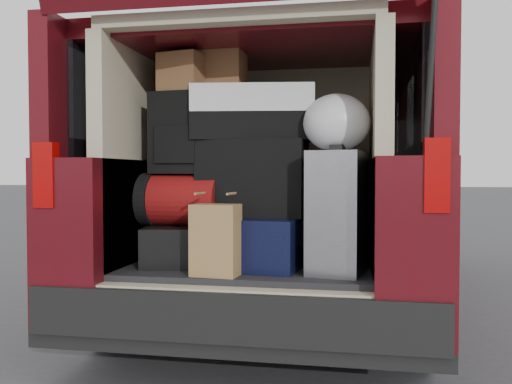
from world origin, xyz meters
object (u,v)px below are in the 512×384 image
at_px(navy_hardshell, 259,240).
at_px(silver_roller, 339,212).
at_px(kraft_bag, 216,240).
at_px(black_hardshell, 184,244).
at_px(red_duffel, 182,200).
at_px(backpack, 181,133).
at_px(black_soft_case, 253,178).
at_px(twotone_duffel, 253,114).

bearing_deg(navy_hardshell, silver_roller, -10.33).
bearing_deg(kraft_bag, black_hardshell, 134.63).
distance_m(silver_roller, red_duffel, 0.83).
xyz_separation_m(kraft_bag, backpack, (-0.27, 0.31, 0.52)).
relative_size(black_soft_case, twotone_duffel, 0.87).
xyz_separation_m(navy_hardshell, black_soft_case, (-0.03, 0.02, 0.32)).
bearing_deg(kraft_bag, black_soft_case, 78.32).
bearing_deg(kraft_bag, twotone_duffel, 79.98).
relative_size(navy_hardshell, kraft_bag, 1.75).
bearing_deg(silver_roller, twotone_duffel, 169.23).
relative_size(silver_roller, twotone_duffel, 0.93).
bearing_deg(silver_roller, kraft_bag, -149.64).
distance_m(kraft_bag, red_duffel, 0.43).
height_order(black_hardshell, twotone_duffel, twotone_duffel).
bearing_deg(backpack, red_duffel, -47.90).
bearing_deg(silver_roller, red_duffel, -175.91).
distance_m(navy_hardshell, black_soft_case, 0.33).
bearing_deg(black_soft_case, backpack, -171.62).
xyz_separation_m(silver_roller, kraft_bag, (-0.56, -0.21, -0.12)).
distance_m(black_hardshell, backpack, 0.59).
height_order(kraft_bag, backpack, backpack).
bearing_deg(black_hardshell, silver_roller, -17.74).
xyz_separation_m(red_duffel, twotone_duffel, (0.37, 0.09, 0.45)).
distance_m(navy_hardshell, red_duffel, 0.46).
relative_size(backpack, twotone_duffel, 0.68).
height_order(silver_roller, twotone_duffel, twotone_duffel).
height_order(black_hardshell, backpack, backpack).
xyz_separation_m(kraft_bag, twotone_duffel, (0.11, 0.38, 0.62)).
bearing_deg(black_soft_case, red_duffel, -169.45).
bearing_deg(twotone_duffel, black_hardshell, -179.02).
bearing_deg(kraft_bag, backpack, 136.96).
bearing_deg(red_duffel, silver_roller, -2.96).
relative_size(silver_roller, red_duffel, 1.39).
bearing_deg(black_soft_case, navy_hardshell, -32.20).
xyz_separation_m(black_hardshell, black_soft_case, (0.37, 0.03, 0.35)).
bearing_deg(twotone_duffel, kraft_bag, -113.29).
distance_m(navy_hardshell, backpack, 0.70).
distance_m(black_hardshell, silver_roller, 0.86).
xyz_separation_m(kraft_bag, black_soft_case, (0.11, 0.36, 0.29)).
bearing_deg(black_hardshell, black_soft_case, -4.65).
relative_size(kraft_bag, black_soft_case, 0.61).
bearing_deg(silver_roller, backpack, -176.73).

